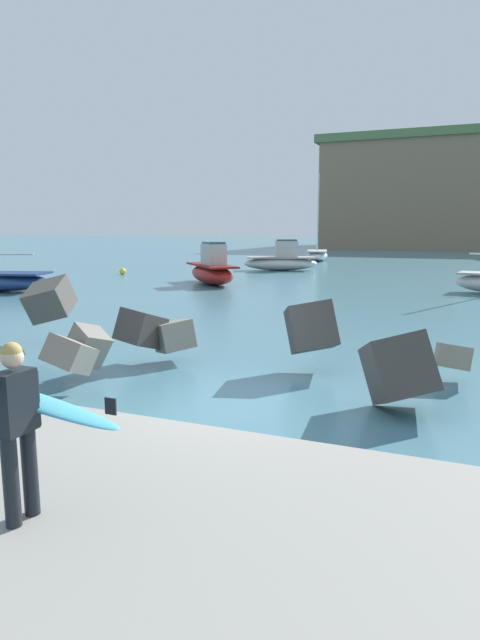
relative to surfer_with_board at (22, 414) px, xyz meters
The scene contains 9 objects.
ground_plane 4.86m from the surfer_with_board, 86.31° to the left, with size 400.00×400.00×0.00m, color #42707F.
walkway_path 1.37m from the surfer_with_board, 65.97° to the left, with size 48.00×4.40×0.24m, color gray.
breakwater_jetty 6.27m from the surfer_with_board, 55.51° to the left, with size 31.73×6.14×2.40m.
surfer_with_board is the anchor object (origin of this frame).
boat_near_centre 25.05m from the surfer_with_board, 110.95° to the left, with size 4.91×5.09×2.36m.
boat_mid_centre 35.53m from the surfer_with_board, 103.72° to the left, with size 5.79×3.83×2.30m.
boat_far_left 48.47m from the surfer_with_board, 100.73° to the left, with size 3.22×5.79×8.25m.
mooring_buoy_inner 32.02m from the surfer_with_board, 122.73° to the left, with size 0.44×0.44×0.44m.
mooring_buoy_middle 35.15m from the surfer_with_board, 105.10° to the left, with size 0.44×0.44×0.44m.
Camera 1 is at (3.52, -8.47, 3.04)m, focal length 30.12 mm.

